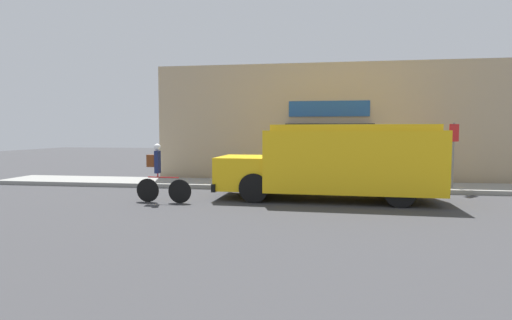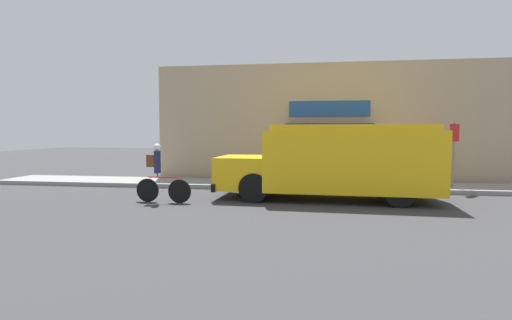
% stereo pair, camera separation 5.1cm
% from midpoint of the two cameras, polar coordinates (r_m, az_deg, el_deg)
% --- Properties ---
extents(ground_plane, '(70.00, 70.00, 0.00)m').
position_cam_midpoint_polar(ground_plane, '(14.14, 14.48, -4.55)').
color(ground_plane, '#38383A').
extents(sidewalk, '(28.00, 2.09, 0.16)m').
position_cam_midpoint_polar(sidewalk, '(15.16, 14.10, -3.67)').
color(sidewalk, gray).
rests_on(sidewalk, ground_plane).
extents(storefront, '(16.21, 1.07, 4.84)m').
position_cam_midpoint_polar(storefront, '(16.45, 13.70, 5.13)').
color(storefront, tan).
rests_on(storefront, ground_plane).
extents(school_bus, '(6.70, 2.73, 2.29)m').
position_cam_midpoint_polar(school_bus, '(12.37, 11.52, -0.13)').
color(school_bus, yellow).
rests_on(school_bus, ground_plane).
extents(cyclist, '(1.71, 0.21, 1.74)m').
position_cam_midpoint_polar(cyclist, '(12.07, -13.51, -2.09)').
color(cyclist, black).
rests_on(cyclist, ground_plane).
extents(stop_sign_post, '(0.45, 0.45, 2.24)m').
position_cam_midpoint_polar(stop_sign_post, '(15.28, 26.50, 2.03)').
color(stop_sign_post, slate).
rests_on(stop_sign_post, sidewalk).
extents(trash_bin, '(0.48, 0.48, 0.95)m').
position_cam_midpoint_polar(trash_bin, '(16.14, 23.11, -1.43)').
color(trash_bin, '#38383D').
rests_on(trash_bin, sidewalk).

